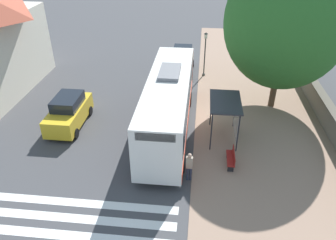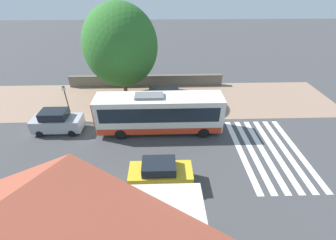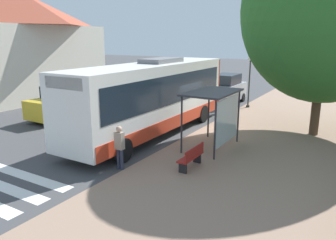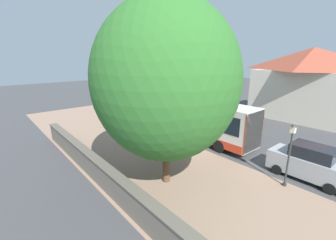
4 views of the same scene
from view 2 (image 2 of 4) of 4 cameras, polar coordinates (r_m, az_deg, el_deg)
The scene contains 12 objects.
ground_plane at distance 22.95m, azimuth -6.52°, elevation -0.22°, with size 120.00×120.00×0.00m, color #424244.
sidewalk_plaza at distance 26.81m, azimuth -5.89°, elevation 5.10°, with size 9.00×44.00×0.02m.
crosswalk_stripes at distance 20.89m, azimuth 24.21°, elevation -7.25°, with size 9.00×5.25×0.01m.
stone_wall at distance 30.14m, azimuth -5.54°, elevation 9.95°, with size 0.60×20.00×1.47m.
bus at distance 20.37m, azimuth -2.24°, elevation 1.83°, with size 2.62×11.29×3.80m.
bus_shelter at distance 23.44m, azimuth -1.05°, elevation 6.78°, with size 1.81×3.05×2.56m.
pedestrian at distance 22.63m, azimuth 9.57°, elevation 1.94°, with size 0.34×0.22×1.69m.
bench at distance 24.58m, azimuth 5.22°, elevation 3.59°, with size 0.40×1.49×0.88m.
street_lamp_near at distance 23.94m, azimuth -24.31°, elevation 4.62°, with size 0.28×0.28×3.80m.
shade_tree at distance 25.73m, azimuth -11.93°, elevation 17.92°, with size 7.93×7.93×10.44m.
parked_car_behind_bus at distance 23.20m, azimuth -26.35°, elevation -0.37°, with size 1.97×4.45×2.20m.
parked_car_far_lane at distance 15.91m, azimuth -1.96°, elevation -13.49°, with size 1.95×4.34×2.05m.
Camera 2 is at (19.11, 2.02, 12.56)m, focal length 24.00 mm.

